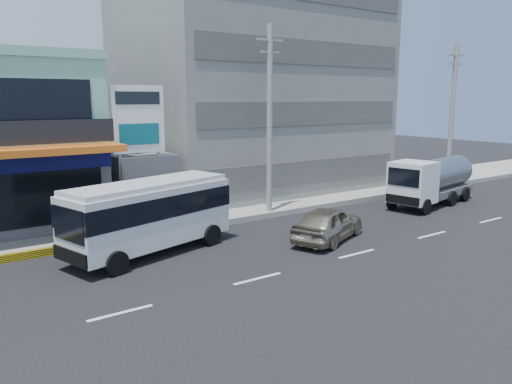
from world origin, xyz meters
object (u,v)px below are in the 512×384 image
(minibus, at_px, (149,211))
(utility_pole_near, at_px, (270,120))
(billboard, at_px, (138,127))
(concrete_building, at_px, (250,88))
(satellite_dish, at_px, (135,151))
(tanker_truck, at_px, (431,180))
(sedan, at_px, (328,223))
(utility_pole_far, at_px, (452,115))

(minibus, bearing_deg, utility_pole_near, 17.34)
(billboard, relative_size, utility_pole_near, 0.69)
(billboard, height_order, utility_pole_near, utility_pole_near)
(concrete_building, xyz_separation_m, minibus, (-11.90, -10.07, -5.22))
(satellite_dish, xyz_separation_m, tanker_truck, (15.52, -6.82, -2.07))
(minibus, distance_m, sedan, 7.88)
(concrete_building, xyz_separation_m, utility_pole_near, (-4.00, -7.60, -1.85))
(sedan, bearing_deg, tanker_truck, -101.18)
(concrete_building, xyz_separation_m, utility_pole_far, (12.00, -7.60, -1.85))
(sedan, bearing_deg, minibus, 46.73)
(concrete_building, bearing_deg, tanker_truck, -62.95)
(satellite_dish, relative_size, sedan, 0.33)
(utility_pole_far, distance_m, tanker_truck, 8.10)
(satellite_dish, distance_m, utility_pole_near, 7.17)
(minibus, xyz_separation_m, tanker_truck, (17.43, -0.75, -0.28))
(utility_pole_near, xyz_separation_m, utility_pole_far, (16.00, 0.00, 0.00))
(minibus, bearing_deg, sedan, -20.80)
(billboard, height_order, sedan, billboard)
(satellite_dish, relative_size, utility_pole_far, 0.15)
(minibus, distance_m, tanker_truck, 17.45)
(utility_pole_near, distance_m, utility_pole_far, 16.00)
(utility_pole_far, relative_size, minibus, 1.33)
(satellite_dish, distance_m, tanker_truck, 17.08)
(concrete_building, distance_m, minibus, 16.44)
(billboard, height_order, tanker_truck, billboard)
(satellite_dish, relative_size, tanker_truck, 0.20)
(concrete_building, bearing_deg, utility_pole_far, -32.35)
(satellite_dish, relative_size, utility_pole_near, 0.15)
(utility_pole_near, bearing_deg, satellite_dish, 149.04)
(utility_pole_far, relative_size, tanker_truck, 1.36)
(concrete_building, height_order, utility_pole_near, concrete_building)
(concrete_building, relative_size, satellite_dish, 10.67)
(concrete_building, xyz_separation_m, satellite_dish, (-10.00, -4.00, -3.42))
(utility_pole_near, relative_size, sedan, 2.19)
(billboard, distance_m, sedan, 10.08)
(utility_pole_near, bearing_deg, concrete_building, 62.24)
(utility_pole_near, height_order, utility_pole_far, same)
(concrete_building, height_order, billboard, concrete_building)
(utility_pole_far, height_order, tanker_truck, utility_pole_far)
(tanker_truck, bearing_deg, concrete_building, 117.05)
(satellite_dish, relative_size, billboard, 0.22)
(satellite_dish, distance_m, utility_pole_far, 22.35)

